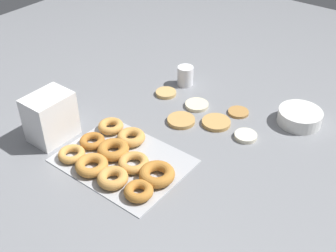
{
  "coord_description": "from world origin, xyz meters",
  "views": [
    {
      "loc": [
        0.71,
        -1.04,
        0.93
      ],
      "look_at": [
        -0.03,
        -0.08,
        0.04
      ],
      "focal_mm": 45.0,
      "sensor_mm": 36.0,
      "label": 1
    }
  ],
  "objects_px": {
    "pancake_0": "(238,112)",
    "pancake_5": "(181,120)",
    "pancake_4": "(197,105)",
    "batter_bowl": "(300,117)",
    "pancake_1": "(216,122)",
    "pancake_2": "(246,136)",
    "container_stack": "(50,117)",
    "donut_tray": "(119,159)",
    "pancake_3": "(166,93)",
    "paper_cup": "(185,76)"
  },
  "relations": [
    {
      "from": "batter_bowl",
      "to": "container_stack",
      "type": "distance_m",
      "value": 0.91
    },
    {
      "from": "donut_tray",
      "to": "paper_cup",
      "type": "relative_size",
      "value": 4.98
    },
    {
      "from": "pancake_0",
      "to": "paper_cup",
      "type": "xyz_separation_m",
      "value": [
        -0.29,
        0.05,
        0.04
      ]
    },
    {
      "from": "pancake_0",
      "to": "paper_cup",
      "type": "distance_m",
      "value": 0.3
    },
    {
      "from": "pancake_1",
      "to": "batter_bowl",
      "type": "xyz_separation_m",
      "value": [
        0.24,
        0.2,
        0.02
      ]
    },
    {
      "from": "pancake_2",
      "to": "container_stack",
      "type": "xyz_separation_m",
      "value": [
        -0.55,
        -0.41,
        0.08
      ]
    },
    {
      "from": "container_stack",
      "to": "paper_cup",
      "type": "height_order",
      "value": "container_stack"
    },
    {
      "from": "pancake_5",
      "to": "pancake_1",
      "type": "bearing_deg",
      "value": 31.71
    },
    {
      "from": "pancake_1",
      "to": "pancake_2",
      "type": "bearing_deg",
      "value": -2.66
    },
    {
      "from": "pancake_0",
      "to": "donut_tray",
      "type": "distance_m",
      "value": 0.52
    },
    {
      "from": "pancake_1",
      "to": "pancake_5",
      "type": "distance_m",
      "value": 0.13
    },
    {
      "from": "pancake_0",
      "to": "pancake_5",
      "type": "distance_m",
      "value": 0.23
    },
    {
      "from": "pancake_2",
      "to": "container_stack",
      "type": "distance_m",
      "value": 0.69
    },
    {
      "from": "pancake_0",
      "to": "pancake_3",
      "type": "xyz_separation_m",
      "value": [
        -0.31,
        -0.06,
        0.0
      ]
    },
    {
      "from": "pancake_5",
      "to": "pancake_3",
      "type": "bearing_deg",
      "value": 144.12
    },
    {
      "from": "batter_bowl",
      "to": "pancake_2",
      "type": "bearing_deg",
      "value": -119.04
    },
    {
      "from": "pancake_0",
      "to": "batter_bowl",
      "type": "distance_m",
      "value": 0.23
    },
    {
      "from": "pancake_2",
      "to": "paper_cup",
      "type": "distance_m",
      "value": 0.43
    },
    {
      "from": "pancake_5",
      "to": "donut_tray",
      "type": "height_order",
      "value": "donut_tray"
    },
    {
      "from": "pancake_0",
      "to": "pancake_4",
      "type": "xyz_separation_m",
      "value": [
        -0.15,
        -0.06,
        0.0
      ]
    },
    {
      "from": "pancake_2",
      "to": "pancake_4",
      "type": "relative_size",
      "value": 0.88
    },
    {
      "from": "pancake_2",
      "to": "donut_tray",
      "type": "bearing_deg",
      "value": -125.17
    },
    {
      "from": "pancake_1",
      "to": "paper_cup",
      "type": "distance_m",
      "value": 0.31
    },
    {
      "from": "pancake_0",
      "to": "donut_tray",
      "type": "bearing_deg",
      "value": -108.63
    },
    {
      "from": "pancake_0",
      "to": "paper_cup",
      "type": "height_order",
      "value": "paper_cup"
    },
    {
      "from": "pancake_2",
      "to": "paper_cup",
      "type": "relative_size",
      "value": 0.97
    },
    {
      "from": "container_stack",
      "to": "pancake_5",
      "type": "bearing_deg",
      "value": 48.73
    },
    {
      "from": "pancake_4",
      "to": "container_stack",
      "type": "bearing_deg",
      "value": -121.9
    },
    {
      "from": "pancake_2",
      "to": "pancake_5",
      "type": "relative_size",
      "value": 0.78
    },
    {
      "from": "batter_bowl",
      "to": "pancake_1",
      "type": "bearing_deg",
      "value": -140.72
    },
    {
      "from": "pancake_2",
      "to": "pancake_5",
      "type": "bearing_deg",
      "value": -165.27
    },
    {
      "from": "batter_bowl",
      "to": "pancake_0",
      "type": "bearing_deg",
      "value": -158.3
    },
    {
      "from": "pancake_4",
      "to": "pancake_5",
      "type": "xyz_separation_m",
      "value": [
        0.01,
        -0.12,
        0.0
      ]
    },
    {
      "from": "pancake_3",
      "to": "batter_bowl",
      "type": "height_order",
      "value": "batter_bowl"
    },
    {
      "from": "pancake_4",
      "to": "pancake_2",
      "type": "bearing_deg",
      "value": -13.33
    },
    {
      "from": "batter_bowl",
      "to": "paper_cup",
      "type": "relative_size",
      "value": 1.94
    },
    {
      "from": "pancake_1",
      "to": "pancake_3",
      "type": "relative_size",
      "value": 1.27
    },
    {
      "from": "pancake_0",
      "to": "pancake_3",
      "type": "relative_size",
      "value": 0.94
    },
    {
      "from": "pancake_2",
      "to": "pancake_3",
      "type": "distance_m",
      "value": 0.41
    },
    {
      "from": "pancake_1",
      "to": "container_stack",
      "type": "relative_size",
      "value": 0.63
    },
    {
      "from": "pancake_3",
      "to": "container_stack",
      "type": "relative_size",
      "value": 0.5
    },
    {
      "from": "pancake_1",
      "to": "donut_tray",
      "type": "height_order",
      "value": "donut_tray"
    },
    {
      "from": "pancake_5",
      "to": "container_stack",
      "type": "xyz_separation_m",
      "value": [
        -0.31,
        -0.35,
        0.08
      ]
    },
    {
      "from": "pancake_0",
      "to": "paper_cup",
      "type": "bearing_deg",
      "value": 169.79
    },
    {
      "from": "pancake_1",
      "to": "batter_bowl",
      "type": "bearing_deg",
      "value": 39.28
    },
    {
      "from": "pancake_0",
      "to": "batter_bowl",
      "type": "xyz_separation_m",
      "value": [
        0.21,
        0.08,
        0.02
      ]
    },
    {
      "from": "pancake_5",
      "to": "paper_cup",
      "type": "xyz_separation_m",
      "value": [
        -0.15,
        0.23,
        0.03
      ]
    },
    {
      "from": "pancake_4",
      "to": "batter_bowl",
      "type": "height_order",
      "value": "batter_bowl"
    },
    {
      "from": "pancake_3",
      "to": "pancake_5",
      "type": "relative_size",
      "value": 0.81
    },
    {
      "from": "pancake_0",
      "to": "pancake_2",
      "type": "relative_size",
      "value": 0.99
    }
  ]
}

